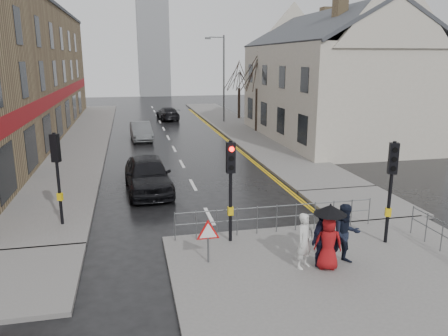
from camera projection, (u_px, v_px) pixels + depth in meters
name	position (u px, v px, depth m)	size (l,w,h in m)	color
ground	(226.00, 247.00, 14.38)	(120.00, 120.00, 0.00)	black
near_pavement	(363.00, 289.00, 11.66)	(10.00, 9.00, 0.14)	#605E5B
left_pavement	(84.00, 135.00, 34.82)	(4.00, 44.00, 0.14)	#605E5B
right_pavement	(236.00, 127.00, 39.39)	(4.00, 40.00, 0.14)	#605E5B
pavement_bridge_right	(360.00, 203.00, 18.54)	(4.00, 4.20, 0.14)	#605E5B
pavement_stub_left	(5.00, 281.00, 12.08)	(4.00, 4.20, 0.14)	#605E5B
building_right_cream	(330.00, 76.00, 32.74)	(9.00, 16.40, 10.10)	beige
church_tower	(153.00, 40.00, 71.24)	(5.00, 5.00, 18.00)	gray
traffic_signal_near_left	(231.00, 174.00, 14.01)	(0.28, 0.27, 3.40)	black
traffic_signal_near_right	(392.00, 175.00, 13.90)	(0.34, 0.33, 3.40)	black
traffic_signal_far_left	(57.00, 163.00, 15.50)	(0.34, 0.33, 3.40)	black
guard_railing_front	(277.00, 213.00, 15.14)	(7.14, 0.04, 1.00)	#595B5E
warning_sign	(208.00, 234.00, 12.82)	(0.80, 0.07, 1.35)	#595B5E
street_lamp	(222.00, 73.00, 40.96)	(1.83, 0.25, 8.00)	#595B5E
tree_near	(257.00, 70.00, 35.52)	(2.40, 2.40, 6.58)	#32241C
tree_far	(239.00, 75.00, 43.37)	(2.40, 2.40, 5.64)	#32241C
pedestrian_a	(305.00, 241.00, 12.53)	(0.60, 0.39, 1.65)	silver
pedestrian_b	(345.00, 234.00, 12.78)	(0.89, 0.69, 1.83)	black
pedestrian_with_umbrella	(329.00, 233.00, 12.39)	(0.96, 0.96, 1.95)	maroon
pedestrian_d	(321.00, 239.00, 12.61)	(1.00, 0.41, 1.70)	black
car_parked	(148.00, 174.00, 20.18)	(1.98, 4.92, 1.68)	black
car_mid	(141.00, 131.00, 33.03)	(1.45, 4.16, 1.37)	#505356
car_far	(168.00, 113.00, 44.08)	(1.78, 4.39, 1.27)	black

